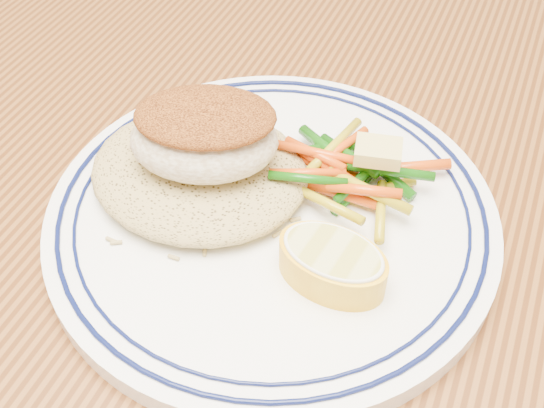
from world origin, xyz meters
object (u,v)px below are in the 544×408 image
(dining_table, at_px, (295,290))
(fish_fillet, at_px, (204,134))
(plate, at_px, (272,216))
(rice_pilaf, at_px, (199,168))
(vegetable_pile, at_px, (351,172))
(lemon_wedge, at_px, (332,263))

(dining_table, xyz_separation_m, fish_fillet, (-0.05, -0.02, 0.16))
(dining_table, bearing_deg, plate, -107.33)
(plate, bearing_deg, rice_pilaf, 175.80)
(plate, relative_size, fish_fillet, 2.64)
(fish_fillet, bearing_deg, vegetable_pile, 22.67)
(rice_pilaf, bearing_deg, vegetable_pile, 21.05)
(plate, distance_m, vegetable_pile, 0.06)
(dining_table, distance_m, rice_pilaf, 0.14)
(dining_table, xyz_separation_m, rice_pilaf, (-0.06, -0.02, 0.13))
(plate, bearing_deg, dining_table, 72.67)
(dining_table, distance_m, vegetable_pile, 0.13)
(rice_pilaf, distance_m, lemon_wedge, 0.11)
(lemon_wedge, bearing_deg, rice_pilaf, 158.82)
(plate, distance_m, fish_fillet, 0.07)
(vegetable_pile, xyz_separation_m, lemon_wedge, (0.01, -0.07, 0.00))
(lemon_wedge, bearing_deg, fish_fillet, 157.72)
(plate, xyz_separation_m, rice_pilaf, (-0.05, 0.00, 0.02))
(rice_pilaf, xyz_separation_m, vegetable_pile, (0.09, 0.03, -0.00))
(dining_table, bearing_deg, fish_fillet, -157.09)
(dining_table, height_order, rice_pilaf, rice_pilaf)
(dining_table, distance_m, lemon_wedge, 0.15)
(dining_table, height_order, plate, plate)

